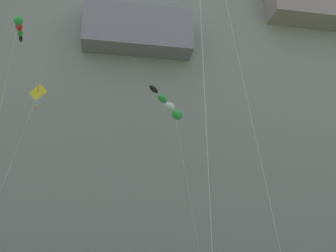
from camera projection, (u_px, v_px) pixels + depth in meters
name	position (u px, v px, depth m)	size (l,w,h in m)	color
cliff_face	(132.00, 71.00, 61.96)	(180.00, 30.55, 68.57)	gray
kite_windsock_low_left	(19.00, 27.00, 28.42)	(1.16, 5.59, 21.66)	green
kite_windsock_mid_right	(171.00, 108.00, 33.63)	(4.49, 7.28, 17.56)	green
kite_diamond_far_left	(34.00, 104.00, 26.37)	(2.04, 6.12, 16.36)	yellow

